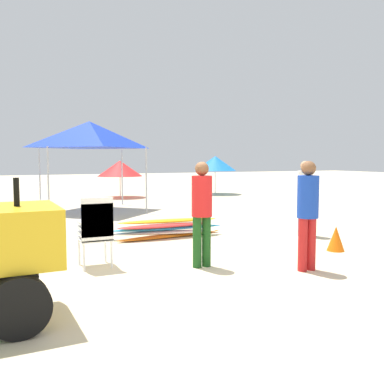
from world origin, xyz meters
name	(u,v)px	position (x,y,z in m)	size (l,w,h in m)	color
ground	(172,278)	(0.00, 0.00, 0.00)	(80.00, 80.00, 0.00)	beige
stacked_plastic_chairs	(96,226)	(-0.86, 1.01, 0.65)	(0.48, 0.48, 1.11)	white
surfboard_pile	(167,229)	(1.04, 2.92, 0.19)	(2.60, 0.68, 0.40)	orange
lifeguard_near_left	(202,207)	(0.66, 0.41, 0.95)	(0.32, 0.32, 1.65)	#194C19
lifeguard_near_center	(305,193)	(3.89, 1.92, 0.94)	(0.32, 0.32, 1.64)	#33598C
lifeguard_near_right	(308,208)	(2.02, -0.44, 0.95)	(0.32, 0.32, 1.66)	red
popup_canopy	(89,135)	(0.45, 8.32, 2.45)	(2.91, 2.91, 2.88)	#B2B2B7
beach_umbrella_left	(215,163)	(7.10, 12.40, 1.46)	(1.98, 1.98, 1.80)	beige
beach_umbrella_mid	(120,168)	(2.53, 12.55, 1.26)	(1.95, 1.95, 1.60)	beige
traffic_cone_far	(336,239)	(3.41, 0.43, 0.23)	(0.32, 0.32, 0.46)	orange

